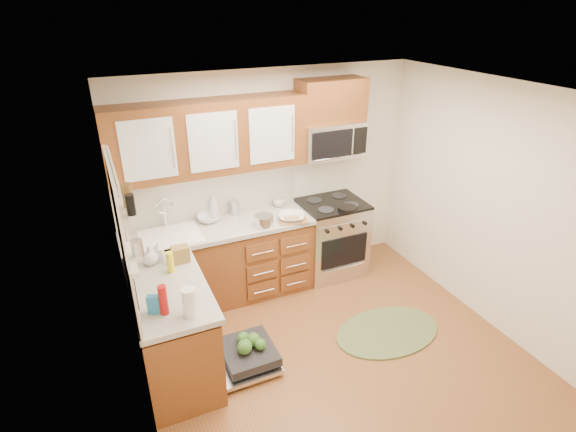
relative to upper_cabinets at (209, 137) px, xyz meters
name	(u,v)px	position (x,y,z in m)	size (l,w,h in m)	color
floor	(339,359)	(0.73, -1.57, -1.88)	(3.50, 3.50, 0.00)	brown
ceiling	(356,97)	(0.73, -1.57, 0.62)	(3.50, 3.50, 0.00)	white
wall_back	(269,179)	(0.73, 0.18, -0.62)	(3.50, 0.04, 2.50)	silver
wall_front	(517,397)	(0.73, -3.33, -0.62)	(3.50, 0.04, 2.50)	silver
wall_left	(132,297)	(-1.02, -1.57, -0.62)	(0.04, 3.50, 2.50)	silver
wall_right	(499,211)	(2.48, -1.57, -0.62)	(0.04, 3.50, 2.50)	silver
base_cabinet_back	(221,265)	(0.00, -0.12, -1.45)	(2.05, 0.60, 0.85)	#5E2E15
base_cabinet_left	(173,332)	(-0.72, -1.05, -1.45)	(0.60, 1.25, 0.85)	#5E2E15
countertop_back	(219,228)	(0.00, -0.14, -0.97)	(2.07, 0.64, 0.05)	#B4B0A5
countertop_left	(168,288)	(-0.71, -1.05, -0.97)	(0.64, 1.27, 0.05)	#B4B0A5
backsplash_back	(210,192)	(0.00, 0.16, -0.67)	(2.05, 0.02, 0.57)	beige
backsplash_left	(127,265)	(-1.01, -1.05, -0.67)	(0.02, 1.25, 0.57)	beige
upper_cabinets	(209,137)	(0.00, 0.00, 0.00)	(2.05, 0.35, 0.75)	#5E2E15
cabinet_over_mw	(331,100)	(1.41, 0.00, 0.26)	(0.76, 0.35, 0.47)	#5E2E15
range	(331,238)	(1.41, -0.15, -1.40)	(0.76, 0.64, 0.95)	silver
microwave	(330,139)	(1.41, -0.02, -0.18)	(0.76, 0.38, 0.40)	silver
sink	(172,247)	(-0.52, -0.16, -1.07)	(0.62, 0.50, 0.26)	white
dishwasher	(245,356)	(-0.13, -1.27, -1.77)	(0.70, 0.60, 0.20)	silver
window	(120,229)	(-1.01, -1.07, -0.32)	(0.03, 1.05, 1.05)	white
window_blind	(117,189)	(-0.98, -1.07, 0.00)	(0.02, 0.96, 0.40)	white
shelf_upper	(124,213)	(-0.99, -1.92, 0.17)	(0.04, 0.40, 0.03)	white
shelf_lower	(132,259)	(-0.99, -1.92, -0.12)	(0.04, 0.40, 0.03)	white
rug	(387,331)	(1.38, -1.45, -1.86)	(1.16, 0.75, 0.02)	olive
skillet	(347,208)	(1.46, -0.40, -0.90)	(0.22, 0.22, 0.04)	black
stock_pot	(264,221)	(0.45, -0.33, -0.89)	(0.21, 0.21, 0.12)	silver
cutting_board	(293,220)	(0.79, -0.35, -0.94)	(0.31, 0.20, 0.02)	#A37C4A
canister	(234,207)	(0.25, 0.07, -0.86)	(0.11, 0.11, 0.17)	silver
paper_towel_roll	(189,302)	(-0.62, -1.52, -0.83)	(0.11, 0.11, 0.24)	white
mustard_bottle	(170,262)	(-0.64, -0.84, -0.85)	(0.06, 0.06, 0.20)	yellow
red_bottle	(163,300)	(-0.80, -1.42, -0.82)	(0.07, 0.07, 0.25)	#A90F0E
wooden_box	(181,254)	(-0.52, -0.70, -0.87)	(0.16, 0.11, 0.16)	brown
blue_carton	(154,304)	(-0.88, -1.37, -0.87)	(0.10, 0.06, 0.15)	teal
bowl_a	(292,217)	(0.78, -0.32, -0.92)	(0.28, 0.28, 0.07)	#999999
bowl_b	(209,218)	(-0.06, 0.03, -0.91)	(0.26, 0.26, 0.08)	#999999
cup	(279,202)	(0.80, 0.07, -0.90)	(0.13, 0.13, 0.11)	#999999
soap_bottle_a	(213,206)	(0.02, 0.10, -0.81)	(0.11, 0.11, 0.27)	#999999
soap_bottle_b	(158,251)	(-0.71, -0.60, -0.85)	(0.09, 0.09, 0.20)	#999999
soap_bottle_c	(150,255)	(-0.79, -0.63, -0.86)	(0.15, 0.15, 0.19)	#999999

